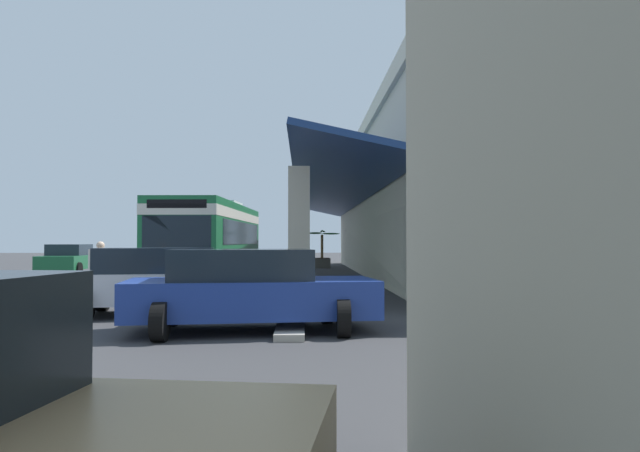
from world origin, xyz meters
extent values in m
plane|color=#38383A|center=(0.00, 8.00, 0.00)|extent=(120.00, 120.00, 0.00)
cube|color=#9E998E|center=(-2.81, 4.38, 0.06)|extent=(37.91, 0.50, 0.12)
cube|color=beige|center=(-2.81, 14.08, 3.20)|extent=(31.59, 13.31, 6.40)
cube|color=beige|center=(-2.81, 14.08, 6.70)|extent=(31.89, 13.61, 0.60)
cube|color=beige|center=(-15.98, 4.50, 1.76)|extent=(0.55, 0.55, 3.52)
cube|color=beige|center=(-10.71, 4.50, 1.76)|extent=(0.55, 0.55, 3.52)
cube|color=beige|center=(-5.45, 4.50, 1.76)|extent=(0.55, 0.55, 3.52)
cube|color=beige|center=(-0.18, 4.50, 1.76)|extent=(0.55, 0.55, 3.52)
cube|color=beige|center=(5.09, 4.50, 1.76)|extent=(0.55, 0.55, 3.52)
cube|color=beige|center=(10.35, 4.50, 1.76)|extent=(0.55, 0.55, 3.52)
cube|color=navy|center=(-2.81, 5.82, 3.87)|extent=(31.59, 3.16, 0.82)
cube|color=#19232D|center=(-2.81, 7.46, 1.40)|extent=(26.54, 0.08, 2.40)
cube|color=#196638|center=(0.90, 0.82, 1.73)|extent=(11.11, 3.09, 2.75)
cube|color=silver|center=(0.90, 0.82, 2.65)|extent=(11.13, 3.11, 0.36)
cube|color=#19232D|center=(0.60, 0.83, 1.95)|extent=(9.36, 3.03, 0.90)
cube|color=#19232D|center=(6.36, 0.55, 1.85)|extent=(0.17, 2.24, 1.20)
cube|color=black|center=(6.37, 0.55, 2.82)|extent=(0.16, 1.94, 0.28)
cube|color=black|center=(6.49, 0.54, 0.45)|extent=(0.32, 2.45, 0.24)
cube|color=silver|center=(6.46, 1.44, 0.75)|extent=(0.07, 0.24, 0.16)
cube|color=silver|center=(6.37, -0.34, 0.75)|extent=(0.07, 0.24, 0.16)
cube|color=silver|center=(-0.60, 0.89, 3.22)|extent=(2.49, 1.90, 0.24)
cylinder|color=black|center=(4.59, 1.91, 0.50)|extent=(1.00, 0.30, 1.00)
cylinder|color=black|center=(4.46, -0.63, 0.50)|extent=(1.00, 0.30, 1.00)
cylinder|color=black|center=(-2.12, 2.24, 0.50)|extent=(1.00, 0.30, 1.00)
cylinder|color=black|center=(-2.24, -0.30, 0.50)|extent=(1.00, 0.30, 1.00)
cube|color=silver|center=(12.38, 1.57, 0.60)|extent=(2.38, 4.60, 0.66)
cube|color=#19232D|center=(12.41, 1.37, 1.20)|extent=(1.90, 2.66, 0.54)
cylinder|color=black|center=(11.29, 2.93, 0.32)|extent=(0.64, 0.22, 0.64)
cylinder|color=black|center=(13.07, 3.17, 0.32)|extent=(0.64, 0.22, 0.64)
cylinder|color=black|center=(11.69, -0.04, 0.32)|extent=(0.64, 0.22, 0.64)
cylinder|color=black|center=(13.48, 0.21, 0.32)|extent=(0.64, 0.22, 0.64)
cube|color=navy|center=(14.96, 3.69, 0.60)|extent=(2.29, 4.58, 0.66)
cube|color=#19232D|center=(14.98, 3.49, 1.20)|extent=(1.86, 2.63, 0.54)
cylinder|color=black|center=(13.89, 5.07, 0.32)|extent=(0.64, 0.22, 0.64)
cylinder|color=black|center=(15.68, 5.28, 0.32)|extent=(0.64, 0.22, 0.64)
cylinder|color=black|center=(14.23, 2.10, 0.32)|extent=(0.64, 0.22, 0.64)
cylinder|color=black|center=(16.02, 2.31, 0.32)|extent=(0.64, 0.22, 0.64)
cube|color=#195933|center=(-4.00, -6.89, 0.60)|extent=(4.53, 2.14, 0.66)
cube|color=#19232D|center=(-4.20, -6.90, 1.20)|extent=(2.58, 1.77, 0.54)
cylinder|color=black|center=(-2.57, -5.87, 0.32)|extent=(0.64, 0.22, 0.64)
cylinder|color=black|center=(-2.44, -7.67, 0.32)|extent=(0.64, 0.22, 0.64)
cylinder|color=black|center=(-5.56, -6.10, 0.32)|extent=(0.64, 0.22, 0.64)
cylinder|color=black|center=(-5.42, -7.90, 0.32)|extent=(0.64, 0.22, 0.64)
cylinder|color=#38383D|center=(9.38, -0.80, 0.40)|extent=(0.16, 0.16, 0.80)
cylinder|color=#38383D|center=(9.17, -1.00, 0.40)|extent=(0.16, 0.16, 0.80)
cube|color=silver|center=(9.28, -0.90, 1.10)|extent=(0.28, 0.49, 0.60)
sphere|color=beige|center=(9.28, -0.90, 1.50)|extent=(0.22, 0.22, 0.22)
cylinder|color=silver|center=(9.29, -0.61, 1.13)|extent=(0.09, 0.09, 0.54)
cylinder|color=silver|center=(9.27, -1.18, 1.13)|extent=(0.09, 0.09, 0.54)
cube|color=#4C4742|center=(-10.57, 5.76, 0.30)|extent=(0.98, 0.98, 0.60)
cylinder|color=#332319|center=(-10.57, 5.76, 0.61)|extent=(0.84, 0.84, 0.02)
cylinder|color=brown|center=(-10.57, 5.76, 1.31)|extent=(0.16, 0.16, 1.42)
ellipsoid|color=#1E6028|center=(-10.13, 5.73, 2.23)|extent=(0.90, 0.28, 0.17)
ellipsoid|color=#1E6028|center=(-10.63, 6.30, 2.08)|extent=(0.35, 1.11, 0.15)
ellipsoid|color=#1E6028|center=(-11.02, 5.86, 2.23)|extent=(0.95, 0.41, 0.15)
ellipsoid|color=#1E6028|center=(-10.48, 5.35, 2.11)|extent=(0.38, 0.86, 0.16)
camera|label=1|loc=(25.74, 4.60, 1.61)|focal=33.72mm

